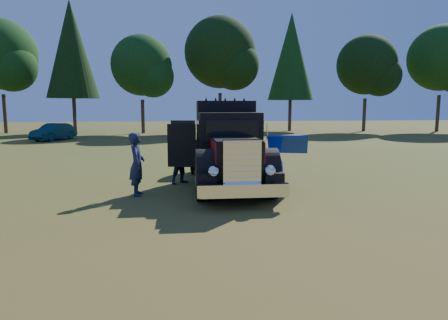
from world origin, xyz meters
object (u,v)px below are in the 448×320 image
hotrod_coupe (263,165)px  diamond_t_truck (228,150)px  spectator_far (182,160)px  distant_teal_car (54,132)px  spectator_near (137,164)px

hotrod_coupe → diamond_t_truck: bearing=-154.2°
spectator_far → distant_teal_car: 22.13m
diamond_t_truck → hotrod_coupe: 1.67m
distant_teal_car → hotrod_coupe: bearing=-34.2°
diamond_t_truck → distant_teal_car: bearing=120.4°
diamond_t_truck → spectator_far: (-1.59, 0.67, -0.40)m
hotrod_coupe → distant_teal_car: bearing=124.1°
diamond_t_truck → spectator_near: (-3.03, -1.10, -0.28)m
spectator_near → spectator_far: bearing=-39.2°
spectator_near → spectator_far: size_ratio=1.14×
diamond_t_truck → spectator_near: 3.23m
hotrod_coupe → spectator_near: spectator_near is taller
hotrod_coupe → spectator_far: (-2.98, 0.00, 0.25)m
spectator_far → distant_teal_car: size_ratio=0.42×
hotrod_coupe → distant_teal_car: size_ratio=1.01×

